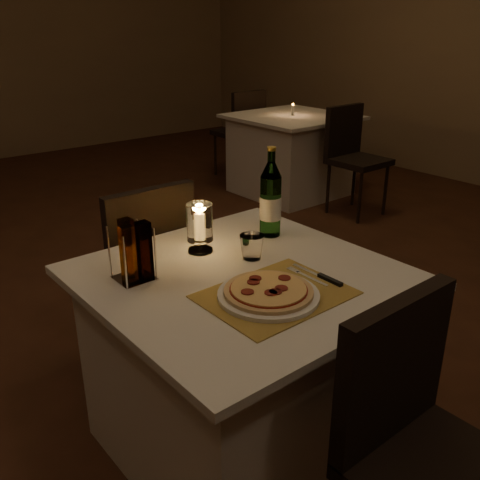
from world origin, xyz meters
TOP-DOWN VIEW (x-y plane):
  - floor at (0.00, 0.00)m, footprint 8.00×10.00m
  - main_table at (-0.14, -0.50)m, footprint 1.00×1.00m
  - chair_near at (-0.14, -1.21)m, footprint 0.42×0.42m
  - chair_far at (-0.14, 0.22)m, footprint 0.42×0.42m
  - placemat at (-0.16, -0.68)m, footprint 0.45×0.34m
  - plate at (-0.19, -0.68)m, footprint 0.32×0.32m
  - pizza at (-0.19, -0.68)m, footprint 0.28×0.28m
  - fork at (0.01, -0.64)m, footprint 0.02×0.18m
  - knife at (0.04, -0.70)m, footprint 0.02×0.22m
  - tumbler at (-0.03, -0.41)m, footprint 0.09×0.09m
  - water_bottle at (0.18, -0.28)m, footprint 0.09×0.09m
  - hurricane_candle at (-0.14, -0.24)m, footprint 0.10×0.10m
  - cruet_caddy at (-0.44, -0.30)m, footprint 0.12×0.12m
  - neighbor_table_right at (2.35, 1.78)m, footprint 1.00×1.00m
  - neighbor_chair_ra at (2.35, 1.06)m, footprint 0.42×0.42m
  - neighbor_chair_rb at (2.35, 2.49)m, footprint 0.42×0.42m
  - neighbor_candle_right at (2.35, 1.78)m, footprint 0.03×0.03m

SIDE VIEW (x-z plane):
  - floor at x=0.00m, z-range -0.02..0.00m
  - main_table at x=-0.14m, z-range 0.00..0.74m
  - neighbor_table_right at x=2.35m, z-range 0.00..0.74m
  - chair_near at x=-0.14m, z-range 0.10..1.00m
  - chair_far at x=-0.14m, z-range 0.10..1.00m
  - neighbor_chair_ra at x=2.35m, z-range 0.10..1.00m
  - neighbor_chair_rb at x=2.35m, z-range 0.10..1.00m
  - placemat at x=-0.16m, z-range 0.74..0.74m
  - fork at x=0.01m, z-range 0.74..0.75m
  - knife at x=0.04m, z-range 0.74..0.76m
  - plate at x=-0.19m, z-range 0.74..0.76m
  - pizza at x=-0.19m, z-range 0.76..0.78m
  - tumbler at x=-0.03m, z-range 0.74..0.83m
  - neighbor_candle_right at x=2.35m, z-range 0.73..0.84m
  - cruet_caddy at x=-0.44m, z-range 0.73..0.94m
  - hurricane_candle at x=-0.14m, z-range 0.76..0.94m
  - water_bottle at x=0.18m, z-range 0.71..1.06m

